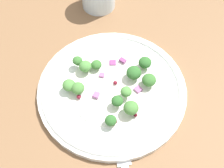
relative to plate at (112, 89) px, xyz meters
The scene contains 25 objects.
ground_plane 3.68cm from the plate, 68.16° to the left, with size 180.00×180.00×2.00cm, color brown.
plate is the anchor object (origin of this frame).
dressing_pool 0.44cm from the plate, 90.00° to the left, with size 16.30×16.30×0.20cm, color white.
broccoli_floret_0 6.60cm from the plate, 21.58° to the right, with size 2.42×2.42×2.45cm.
broccoli_floret_1 4.41cm from the plate, 79.44° to the left, with size 2.12×2.12×2.15cm.
broccoli_floret_2 8.18cm from the plate, behind, with size 2.51×2.51×2.54cm.
broccoli_floret_3 7.01cm from the plate, 158.08° to the left, with size 2.65×2.65×2.68cm.
broccoli_floret_4 6.65cm from the plate, 90.82° to the left, with size 2.66×2.66×2.70cm.
broccoli_floret_5 5.68cm from the plate, 87.48° to the right, with size 2.06×2.06×2.09cm.
broccoli_floret_6 5.15cm from the plate, behind, with size 2.83×2.83×2.86cm.
broccoli_floret_7 3.62cm from the plate, 114.39° to the left, with size 2.07×2.07×2.10cm.
broccoli_floret_8 8.12cm from the plate, 28.75° to the right, with size 2.44×2.44×2.47cm.
broccoli_floret_9 6.71cm from the plate, 68.11° to the right, with size 2.43×2.43×2.46cm.
broccoli_floret_10 8.63cm from the plate, 68.18° to the right, with size 1.92×1.92×1.94cm.
broccoli_floret_11 7.66cm from the plate, 57.17° to the left, with size 2.06×2.06×2.09cm.
cranberry_0 6.55cm from the plate, 10.48° to the right, with size 0.84×0.84×0.84cm, color maroon.
cranberry_1 7.51cm from the plate, 62.00° to the left, with size 0.98×0.98×0.98cm, color maroon.
cranberry_2 1.40cm from the plate, 156.05° to the right, with size 0.76×0.76×0.76cm, color maroon.
cranberry_3 7.39cm from the plate, 93.21° to the left, with size 0.71×0.71×0.71cm, color #4C0A14.
onion_bit_0 4.71cm from the plate, 147.08° to the left, with size 1.22×1.27×0.53cm, color #A35B93.
onion_bit_1 3.44cm from the plate, 85.69° to the right, with size 0.92×0.94×0.36cm, color #A35B93.
onion_bit_2 5.60cm from the plate, behind, with size 1.25×0.92×0.52cm, color #A35B93.
onion_bit_3 5.84cm from the plate, 122.47° to the right, with size 1.25×1.29×0.41cm, color #843D75.
onion_bit_4 6.54cm from the plate, 140.25° to the right, with size 1.33×0.80×0.52cm, color #843D75.
onion_bit_5 3.52cm from the plate, ahead, with size 1.18×1.09×0.59cm, color #A35B93.
Camera 1 is at (14.54, 23.08, 49.56)cm, focal length 48.72 mm.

